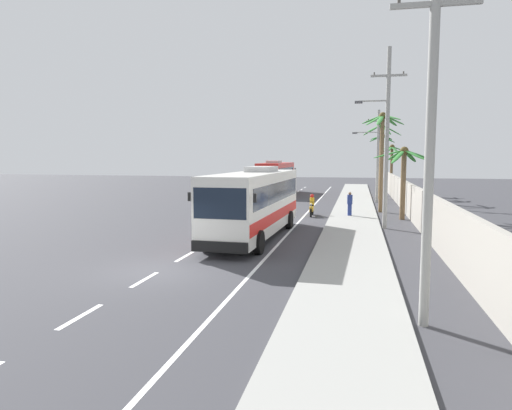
{
  "coord_description": "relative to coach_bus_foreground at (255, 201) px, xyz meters",
  "views": [
    {
      "loc": [
        7.04,
        -15.52,
        4.18
      ],
      "look_at": [
        1.94,
        7.75,
        1.7
      ],
      "focal_mm": 32.63,
      "sensor_mm": 36.0,
      "label": 1
    }
  ],
  "objects": [
    {
      "name": "utility_pole_far",
      "position": [
        6.78,
        20.62,
        2.62
      ],
      "size": [
        3.43,
        0.24,
        8.39
      ],
      "color": "#9E9E99",
      "rests_on": "ground"
    },
    {
      "name": "utility_pole_nearest",
      "position": [
        6.82,
        -11.48,
        3.02
      ],
      "size": [
        2.04,
        0.24,
        9.53
      ],
      "color": "#9E9E99",
      "rests_on": "ground"
    },
    {
      "name": "pedestrian_near_kerb",
      "position": [
        4.64,
        9.19,
        -0.92
      ],
      "size": [
        0.36,
        0.36,
        1.62
      ],
      "rotation": [
        0.0,
        0.0,
        5.53
      ],
      "color": "navy",
      "rests_on": "sidewalk_kerb"
    },
    {
      "name": "coach_bus_far_lane",
      "position": [
        -3.82,
        28.07,
        0.06
      ],
      "size": [
        2.95,
        10.67,
        3.77
      ],
      "color": "red",
      "rests_on": "ground"
    },
    {
      "name": "boundary_wall",
      "position": [
        8.71,
        6.23,
        -0.73
      ],
      "size": [
        0.24,
        60.0,
        2.34
      ],
      "primitive_type": "cube",
      "color": "#9E998E",
      "rests_on": "ground"
    },
    {
      "name": "coach_bus_foreground",
      "position": [
        0.0,
        0.0,
        0.0
      ],
      "size": [
        3.09,
        11.58,
        3.65
      ],
      "color": "silver",
      "rests_on": "ground"
    },
    {
      "name": "palm_farthest",
      "position": [
        6.87,
        12.84,
        3.5
      ],
      "size": [
        3.18,
        3.09,
        7.47
      ],
      "color": "brown",
      "rests_on": "ground"
    },
    {
      "name": "lane_markings",
      "position": [
        0.19,
        6.79,
        -1.9
      ],
      "size": [
        3.53,
        71.0,
        0.01
      ],
      "color": "white",
      "rests_on": "ground"
    },
    {
      "name": "ground_plane",
      "position": [
        -1.89,
        -7.77,
        -1.9
      ],
      "size": [
        160.0,
        160.0,
        0.0
      ],
      "primitive_type": "plane",
      "color": "#3A3A3F"
    },
    {
      "name": "sidewalk_kerb",
      "position": [
        4.91,
        2.23,
        -1.83
      ],
      "size": [
        3.2,
        90.0,
        0.14
      ],
      "primitive_type": "cube",
      "color": "#999993",
      "rests_on": "ground"
    },
    {
      "name": "palm_fourth",
      "position": [
        8.1,
        8.88,
        1.55
      ],
      "size": [
        3.92,
        3.5,
        4.85
      ],
      "color": "brown",
      "rests_on": "ground"
    },
    {
      "name": "palm_third",
      "position": [
        8.8,
        31.06,
        2.03
      ],
      "size": [
        2.9,
        2.56,
        5.55
      ],
      "color": "brown",
      "rests_on": "ground"
    },
    {
      "name": "motorcycle_beside_bus",
      "position": [
        2.0,
        9.55,
        -1.27
      ],
      "size": [
        0.56,
        1.96,
        1.54
      ],
      "color": "black",
      "rests_on": "ground"
    },
    {
      "name": "palm_second",
      "position": [
        7.3,
        24.38,
        3.2
      ],
      "size": [
        3.78,
        3.98,
        7.54
      ],
      "color": "brown",
      "rests_on": "ground"
    },
    {
      "name": "utility_pole_mid",
      "position": [
        6.67,
        4.57,
        3.53
      ],
      "size": [
        2.85,
        0.24,
        10.34
      ],
      "color": "#9E9E99",
      "rests_on": "ground"
    },
    {
      "name": "palm_nearest",
      "position": [
        7.62,
        28.49,
        2.64
      ],
      "size": [
        2.75,
        2.74,
        6.64
      ],
      "color": "brown",
      "rests_on": "ground"
    }
  ]
}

